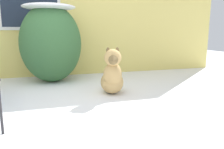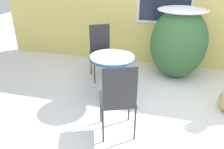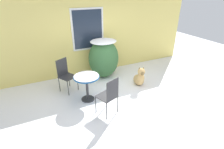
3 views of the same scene
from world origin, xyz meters
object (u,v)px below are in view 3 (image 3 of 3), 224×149
object	(u,v)px
patio_chair_near_table	(66,74)
dog	(139,78)
patio_table	(87,81)
patio_chair_far_side	(109,95)

from	to	relation	value
patio_chair_near_table	dog	xyz separation A→B (m)	(2.27, -0.72, -0.31)
patio_table	patio_chair_near_table	size ratio (longest dim) A/B	0.75
patio_table	dog	bearing A→B (deg)	2.52
patio_chair_far_side	patio_chair_near_table	bearing A→B (deg)	-87.73
patio_chair_near_table	dog	world-z (taller)	patio_chair_near_table
patio_table	dog	size ratio (longest dim) A/B	1.08
patio_chair_near_table	dog	distance (m)	2.40
patio_chair_far_side	dog	distance (m)	1.83
patio_table	patio_chair_far_side	size ratio (longest dim) A/B	0.75
patio_table	patio_chair_near_table	world-z (taller)	patio_chair_near_table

